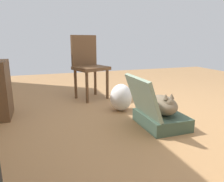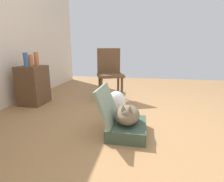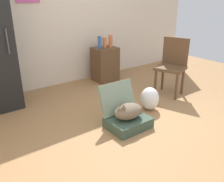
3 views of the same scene
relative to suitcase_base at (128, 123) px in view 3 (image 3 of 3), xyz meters
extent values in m
plane|color=#9E7247|center=(0.23, -0.09, -0.07)|extent=(7.68, 7.68, 0.00)
cube|color=beige|center=(0.23, 2.17, 1.23)|extent=(6.40, 0.12, 2.60)
cube|color=#384C3D|center=(0.00, 0.00, 0.00)|extent=(0.54, 0.43, 0.14)
cube|color=gray|center=(0.00, 0.23, 0.28)|extent=(0.54, 0.18, 0.42)
ellipsoid|color=brown|center=(0.00, 0.00, 0.17)|extent=(0.41, 0.28, 0.20)
sphere|color=brown|center=(-0.11, 0.00, 0.21)|extent=(0.13, 0.13, 0.13)
cone|color=brown|center=(-0.11, -0.03, 0.29)|extent=(0.06, 0.06, 0.06)
cone|color=brown|center=(-0.11, 0.03, 0.29)|extent=(0.06, 0.06, 0.06)
cylinder|color=brown|center=(0.18, 0.04, 0.11)|extent=(0.20, 0.03, 0.07)
ellipsoid|color=white|center=(0.62, 0.23, 0.11)|extent=(0.28, 0.29, 0.36)
cylinder|color=#4C4C4C|center=(-1.03, 1.39, 0.99)|extent=(0.02, 0.02, 0.35)
cube|color=brown|center=(0.87, 1.76, 0.27)|extent=(0.47, 0.39, 0.68)
cylinder|color=#38609E|center=(0.75, 1.77, 0.73)|extent=(0.08, 0.08, 0.23)
cylinder|color=#CC6B38|center=(0.98, 1.73, 0.73)|extent=(0.08, 0.08, 0.24)
cylinder|color=#CC6B38|center=(0.87, 1.76, 0.71)|extent=(0.08, 0.08, 0.19)
cylinder|color=brown|center=(1.10, 0.57, 0.16)|extent=(0.04, 0.04, 0.46)
cylinder|color=brown|center=(1.23, 0.22, 0.16)|extent=(0.04, 0.04, 0.46)
cylinder|color=brown|center=(1.41, 0.69, 0.16)|extent=(0.04, 0.04, 0.46)
cylinder|color=brown|center=(1.54, 0.33, 0.16)|extent=(0.04, 0.04, 0.46)
cube|color=brown|center=(1.32, 0.45, 0.41)|extent=(0.55, 0.58, 0.05)
cube|color=brown|center=(1.49, 0.52, 0.68)|extent=(0.19, 0.43, 0.47)
camera|label=1|loc=(-1.87, 1.21, 0.85)|focal=34.03mm
camera|label=2|loc=(-1.87, -0.17, 0.90)|focal=27.96mm
camera|label=3|loc=(-1.87, -2.15, 1.60)|focal=38.76mm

